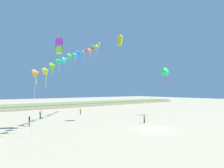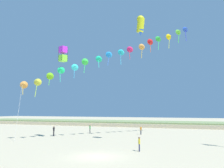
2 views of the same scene
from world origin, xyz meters
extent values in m
plane|color=#C1B28E|center=(0.00, 0.00, 0.00)|extent=(240.00, 240.00, 0.00)
cube|color=tan|center=(0.00, 44.44, 0.44)|extent=(120.00, 13.74, 0.87)
cube|color=#7A8E56|center=(0.00, 44.44, 1.00)|extent=(120.00, 11.68, 0.50)
cylinder|color=black|center=(-13.87, 13.36, 0.42)|extent=(0.12, 0.12, 0.83)
cylinder|color=black|center=(-13.87, 13.51, 0.42)|extent=(0.12, 0.12, 0.83)
cylinder|color=black|center=(-13.87, 13.44, 1.13)|extent=(0.22, 0.22, 0.59)
cylinder|color=black|center=(-13.87, 13.25, 1.17)|extent=(0.09, 0.20, 0.56)
cylinder|color=black|center=(-13.87, 13.63, 1.17)|extent=(0.09, 0.20, 0.56)
sphere|color=brown|center=(-13.87, 13.44, 1.54)|extent=(0.23, 0.23, 0.23)
cylinder|color=#474C56|center=(-10.45, 20.17, 0.40)|extent=(0.12, 0.12, 0.81)
cylinder|color=#474C56|center=(-10.36, 20.06, 0.40)|extent=(0.12, 0.12, 0.81)
cylinder|color=green|center=(-10.40, 20.11, 1.10)|extent=(0.21, 0.21, 0.57)
cylinder|color=green|center=(-10.53, 20.25, 1.14)|extent=(0.19, 0.20, 0.54)
cylinder|color=green|center=(-10.28, 19.98, 1.14)|extent=(0.19, 0.20, 0.54)
sphere|color=#9E7051|center=(-10.40, 20.11, 1.50)|extent=(0.22, 0.22, 0.22)
cylinder|color=#474C56|center=(-0.79, 21.04, 0.38)|extent=(0.11, 0.11, 0.77)
cylinder|color=#474C56|center=(-0.90, 21.11, 0.38)|extent=(0.11, 0.11, 0.77)
cylinder|color=orange|center=(-0.85, 21.08, 1.04)|extent=(0.20, 0.20, 0.54)
cylinder|color=orange|center=(-0.70, 20.98, 1.08)|extent=(0.19, 0.16, 0.52)
cylinder|color=orange|center=(-0.99, 21.17, 1.08)|extent=(0.19, 0.16, 0.52)
sphere|color=tan|center=(-0.85, 21.08, 1.42)|extent=(0.21, 0.21, 0.21)
cylinder|color=#282D4C|center=(3.11, 4.06, 0.38)|extent=(0.11, 0.11, 0.76)
cylinder|color=#282D4C|center=(3.05, 4.18, 0.38)|extent=(0.11, 0.11, 0.76)
cylinder|color=yellow|center=(3.08, 4.12, 1.03)|extent=(0.20, 0.20, 0.54)
cylinder|color=yellow|center=(3.15, 3.97, 1.07)|extent=(0.15, 0.20, 0.51)
cylinder|color=yellow|center=(3.00, 4.28, 1.07)|extent=(0.15, 0.20, 0.51)
sphere|color=brown|center=(3.08, 4.12, 1.41)|extent=(0.21, 0.21, 0.21)
cone|color=orange|center=(-14.50, 6.64, 8.03)|extent=(1.35, 1.35, 1.17)
cylinder|color=gold|center=(-14.62, 6.54, 7.17)|extent=(0.20, 0.13, 1.29)
cone|color=gold|center=(-12.95, 7.61, 8.50)|extent=(1.39, 1.31, 1.20)
cylinder|color=#B6E539|center=(-13.07, 7.51, 7.23)|extent=(0.26, 0.31, 2.09)
cone|color=#6BBF18|center=(-11.62, 8.87, 9.46)|extent=(1.34, 1.34, 1.16)
cylinder|color=#65E539|center=(-11.73, 8.77, 8.63)|extent=(0.14, 0.19, 1.23)
cone|color=#1CDF76|center=(-10.31, 9.71, 10.46)|extent=(1.43, 1.39, 1.23)
cylinder|color=#39E5B2|center=(-10.43, 9.62, 9.38)|extent=(0.10, 0.26, 1.71)
cone|color=#36DCE6|center=(-8.77, 11.25, 11.05)|extent=(1.39, 1.37, 1.19)
cylinder|color=#39B2E5|center=(-8.88, 11.16, 10.02)|extent=(0.11, 0.13, 1.62)
cone|color=green|center=(-7.45, 12.14, 11.98)|extent=(1.30, 1.25, 1.11)
cylinder|color=#39E56E|center=(-7.57, 12.05, 10.92)|extent=(0.26, 0.11, 1.68)
cone|color=#18C388|center=(-5.70, 13.66, 12.65)|extent=(1.37, 1.37, 1.18)
cylinder|color=#39E5D3|center=(-5.81, 13.56, 11.77)|extent=(0.17, 0.13, 1.32)
cone|color=#208BE0|center=(-4.46, 14.81, 13.54)|extent=(1.42, 1.37, 1.22)
cylinder|color=#3970E5|center=(-4.57, 14.72, 12.44)|extent=(0.27, 0.25, 1.76)
cone|color=#22BAC0|center=(-2.67, 15.79, 14.02)|extent=(1.42, 1.36, 1.22)
cylinder|color=#39B6E5|center=(-2.78, 15.70, 12.76)|extent=(0.14, 0.13, 2.08)
cone|color=#D3205B|center=(-1.51, 17.10, 14.69)|extent=(1.35, 1.25, 1.16)
cylinder|color=#E53949|center=(-1.62, 17.00, 13.68)|extent=(0.15, 0.09, 1.58)
cone|color=gold|center=(0.27, 18.42, 15.29)|extent=(1.34, 1.26, 1.14)
cylinder|color=gold|center=(0.15, 18.32, 14.12)|extent=(0.24, 0.09, 1.90)
cone|color=red|center=(1.62, 19.30, 16.26)|extent=(1.30, 1.24, 1.11)
cylinder|color=#E56039|center=(1.50, 19.21, 15.18)|extent=(0.14, 0.12, 1.73)
cone|color=green|center=(2.84, 20.43, 17.04)|extent=(1.42, 1.40, 1.21)
cylinder|color=#39E56B|center=(2.73, 20.34, 15.84)|extent=(0.18, 0.27, 1.96)
cone|color=yellow|center=(4.53, 21.83, 17.60)|extent=(1.30, 1.28, 1.12)
cylinder|color=#DAE539|center=(4.42, 21.73, 16.37)|extent=(0.28, 0.18, 2.02)
cone|color=#64C935|center=(6.12, 23.05, 18.73)|extent=(1.42, 1.40, 1.22)
cylinder|color=#46E539|center=(6.01, 22.96, 17.51)|extent=(0.24, 0.31, 1.99)
cone|color=blue|center=(7.32, 24.11, 19.45)|extent=(1.42, 1.37, 1.22)
cylinder|color=#393BE5|center=(7.20, 24.02, 18.13)|extent=(0.18, 0.15, 2.20)
cylinder|color=silver|center=(-14.93, 6.19, 3.99)|extent=(0.59, 0.53, 7.98)
cube|color=#7EE135|center=(-10.30, 10.10, 12.25)|extent=(1.30, 1.30, 0.98)
cube|color=#BF2DE5|center=(-10.30, 10.10, 13.60)|extent=(1.30, 1.30, 0.98)
cylinder|color=black|center=(-10.56, 10.75, 12.93)|extent=(0.04, 0.04, 2.33)
cylinder|color=black|center=(-10.95, 9.85, 12.93)|extent=(0.04, 0.04, 2.33)
cylinder|color=black|center=(-10.05, 9.45, 12.93)|extent=(0.04, 0.04, 2.33)
cylinder|color=black|center=(-9.65, 10.36, 12.93)|extent=(0.04, 0.04, 2.33)
cone|color=#21EF6E|center=(15.57, 8.47, 10.32)|extent=(2.30, 1.47, 2.19)
cone|color=#E52DAF|center=(15.57, 8.47, 10.34)|extent=(1.28, 0.85, 1.20)
cylinder|color=#E52DAF|center=(15.57, 8.47, 8.44)|extent=(0.15, 0.47, 3.11)
cylinder|color=#CDD11D|center=(2.08, 9.64, 15.77)|extent=(1.59, 1.54, 2.05)
sphere|color=#CDD11D|center=(2.08, 9.64, 16.63)|extent=(1.00, 1.00, 1.00)
cone|color=blue|center=(2.08, 9.64, 14.72)|extent=(1.20, 1.20, 0.76)
sphere|color=black|center=(2.08, 9.64, 16.92)|extent=(0.21, 0.21, 0.21)
camera|label=1|loc=(-20.35, -17.28, 5.68)|focal=28.00mm
camera|label=2|loc=(9.31, -20.76, 4.32)|focal=38.00mm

